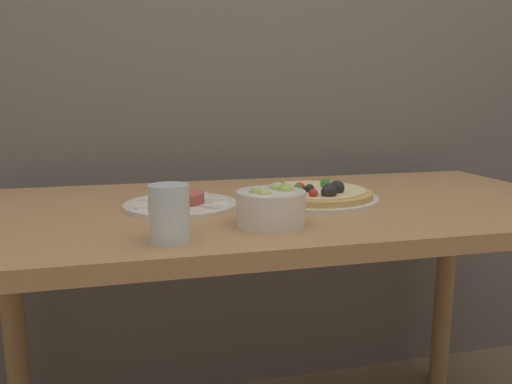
% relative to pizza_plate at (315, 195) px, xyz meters
% --- Properties ---
extents(dining_table, '(1.45, 0.70, 0.73)m').
position_rel_pizza_plate_xyz_m(dining_table, '(-0.09, -0.00, -0.11)').
color(dining_table, '#AD7F51').
rests_on(dining_table, ground_plane).
extents(pizza_plate, '(0.30, 0.30, 0.06)m').
position_rel_pizza_plate_xyz_m(pizza_plate, '(0.00, 0.00, 0.00)').
color(pizza_plate, silver).
rests_on(pizza_plate, dining_table).
extents(tartare_plate, '(0.25, 0.25, 0.06)m').
position_rel_pizza_plate_xyz_m(tartare_plate, '(-0.32, 0.01, -0.00)').
color(tartare_plate, silver).
rests_on(tartare_plate, dining_table).
extents(small_bowl, '(0.13, 0.13, 0.08)m').
position_rel_pizza_plate_xyz_m(small_bowl, '(-0.16, -0.20, 0.02)').
color(small_bowl, silver).
rests_on(small_bowl, dining_table).
extents(drinking_glass, '(0.07, 0.07, 0.10)m').
position_rel_pizza_plate_xyz_m(drinking_glass, '(-0.36, -0.26, 0.03)').
color(drinking_glass, silver).
rests_on(drinking_glass, dining_table).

